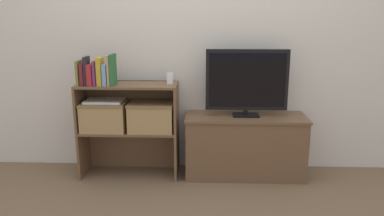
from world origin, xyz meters
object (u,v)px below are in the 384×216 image
tv_stand (245,145)px  book_olive (79,73)px  book_charcoal (87,71)px  book_mustard (100,71)px  book_crimson (91,75)px  book_plum (96,73)px  book_forest (113,70)px  book_maroon (83,74)px  baby_monitor (170,78)px  tv (247,81)px  laptop (104,101)px  storage_basket_right (152,115)px  book_tan (110,70)px  storage_basket_left (105,114)px  book_skyblue (106,75)px

tv_stand → book_olive: book_olive is taller
book_charcoal → book_mustard: bearing=0.0°
book_crimson → book_plum: (0.04, 0.00, 0.01)m
book_olive → book_forest: book_forest is taller
book_maroon → baby_monitor: book_maroon is taller
book_crimson → book_mustard: bearing=0.0°
tv → book_charcoal: tv is taller
book_mustard → laptop: size_ratio=0.73×
tv_stand → storage_basket_right: bearing=-177.4°
tv_stand → baby_monitor: baby_monitor is taller
book_tan → storage_basket_left: (-0.07, 0.05, -0.39)m
tv_stand → tv: size_ratio=1.50×
tv_stand → book_olive: 1.52m
book_maroon → storage_basket_right: 0.65m
tv → baby_monitor: tv is taller
book_crimson → book_forest: (0.18, 0.00, 0.04)m
tv → book_skyblue: size_ratio=3.94×
book_olive → book_forest: 0.28m
book_charcoal → laptop: bearing=23.9°
book_maroon → storage_basket_right: size_ratio=0.48×
book_maroon → storage_basket_left: size_ratio=0.48×
book_olive → book_mustard: 0.18m
book_maroon → book_tan: size_ratio=0.73×
tv_stand → book_plum: bearing=-176.0°
tv → storage_basket_left: size_ratio=1.82×
book_tan → storage_basket_left: book_tan is taller
book_olive → laptop: bearing=16.0°
tv → book_crimson: size_ratio=3.96×
book_forest → laptop: size_ratio=0.82×
book_forest → laptop: (-0.10, 0.05, -0.27)m
storage_basket_left → baby_monitor: bearing=1.5°
book_olive → book_plum: (0.14, 0.00, -0.00)m
book_maroon → book_crimson: 0.07m
book_crimson → storage_basket_right: size_ratio=0.46×
book_mustard → book_forest: book_forest is taller
tv → book_tan: (-1.13, -0.09, 0.10)m
book_charcoal → laptop: 0.29m
book_charcoal → tv_stand: bearing=3.8°
storage_basket_left → laptop: bearing=0.0°
tv_stand → book_tan: size_ratio=4.15×
laptop → storage_basket_right: bearing=0.0°
book_olive → book_tan: (0.25, 0.00, 0.02)m
tv → book_skyblue: bearing=-175.8°
book_plum → book_charcoal: bearing=180.0°
book_olive → book_tan: book_tan is taller
tv_stand → storage_basket_right: (-0.80, -0.04, 0.28)m
book_tan → baby_monitor: book_tan is taller
book_plum → book_tan: book_tan is taller
book_charcoal → book_plum: size_ratio=1.17×
book_maroon → book_charcoal: bearing=0.0°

